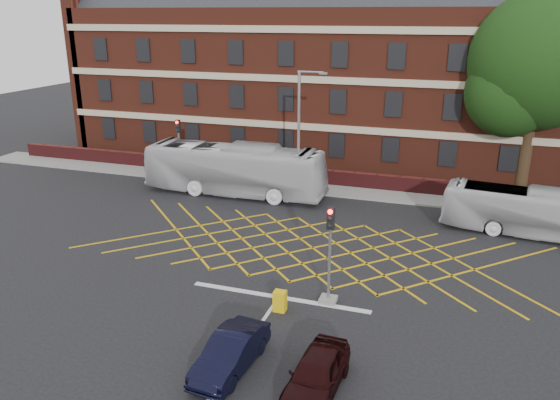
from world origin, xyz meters
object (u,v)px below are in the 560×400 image
(bus_right, at_px, (533,212))
(car_navy, at_px, (231,352))
(traffic_light_far, at_px, (180,154))
(car_maroon, at_px, (316,374))
(street_lamp, at_px, (299,158))
(deciduous_tree, at_px, (536,71))
(utility_cabinet, at_px, (280,301))
(bus_left, at_px, (235,169))
(direction_signs, at_px, (179,158))
(traffic_light_near, at_px, (329,264))

(bus_right, distance_m, car_navy, 19.57)
(bus_right, height_order, traffic_light_far, traffic_light_far)
(car_maroon, height_order, street_lamp, street_lamp)
(bus_right, distance_m, traffic_light_far, 24.07)
(deciduous_tree, height_order, traffic_light_far, deciduous_tree)
(traffic_light_far, height_order, utility_cabinet, traffic_light_far)
(deciduous_tree, bearing_deg, car_navy, -113.73)
(car_navy, relative_size, street_lamp, 0.47)
(bus_left, bearing_deg, deciduous_tree, -68.92)
(car_navy, xyz_separation_m, direction_signs, (-13.04, 20.51, 0.74))
(deciduous_tree, bearing_deg, bus_right, -90.42)
(street_lamp, height_order, utility_cabinet, street_lamp)
(bus_right, distance_m, direction_signs, 24.28)
(car_navy, relative_size, traffic_light_near, 0.90)
(traffic_light_far, bearing_deg, utility_cabinet, -50.59)
(car_maroon, relative_size, traffic_light_near, 0.90)
(car_navy, bearing_deg, street_lamp, 103.55)
(utility_cabinet, bearing_deg, car_maroon, -58.40)
(car_navy, relative_size, traffic_light_far, 0.90)
(bus_right, height_order, utility_cabinet, bus_right)
(street_lamp, bearing_deg, car_navy, -80.71)
(car_navy, height_order, traffic_light_near, traffic_light_near)
(bus_left, relative_size, deciduous_tree, 0.94)
(traffic_light_far, bearing_deg, car_maroon, -52.14)
(deciduous_tree, bearing_deg, street_lamp, -153.90)
(bus_right, height_order, direction_signs, bus_right)
(street_lamp, bearing_deg, direction_signs, 166.37)
(car_navy, xyz_separation_m, traffic_light_far, (-12.86, 20.29, 1.13))
(car_maroon, relative_size, direction_signs, 1.74)
(traffic_light_far, relative_size, direction_signs, 1.94)
(traffic_light_near, distance_m, traffic_light_far, 21.01)
(car_maroon, bearing_deg, deciduous_tree, 75.52)
(traffic_light_near, relative_size, direction_signs, 1.94)
(traffic_light_far, distance_m, direction_signs, 0.48)
(car_maroon, height_order, utility_cabinet, car_maroon)
(bus_left, distance_m, direction_signs, 6.28)
(bus_right, distance_m, car_maroon, 18.24)
(deciduous_tree, height_order, street_lamp, deciduous_tree)
(deciduous_tree, xyz_separation_m, traffic_light_far, (-23.79, -4.57, -6.29))
(deciduous_tree, bearing_deg, utility_cabinet, -117.05)
(bus_right, bearing_deg, street_lamp, 88.64)
(bus_right, xyz_separation_m, street_lamp, (-13.82, 1.79, 1.47))
(street_lamp, xyz_separation_m, direction_signs, (-10.09, 2.45, -1.42))
(traffic_light_far, distance_m, utility_cabinet, 20.88)
(bus_right, relative_size, car_navy, 2.47)
(street_lamp, bearing_deg, deciduous_tree, 26.10)
(street_lamp, bearing_deg, traffic_light_near, -68.09)
(traffic_light_near, height_order, utility_cabinet, traffic_light_near)
(bus_left, xyz_separation_m, deciduous_tree, (18.31, 7.06, 6.35))
(deciduous_tree, height_order, traffic_light_near, deciduous_tree)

